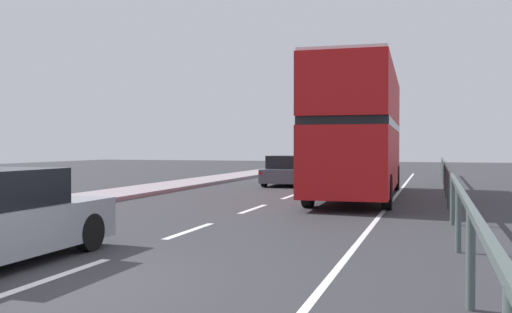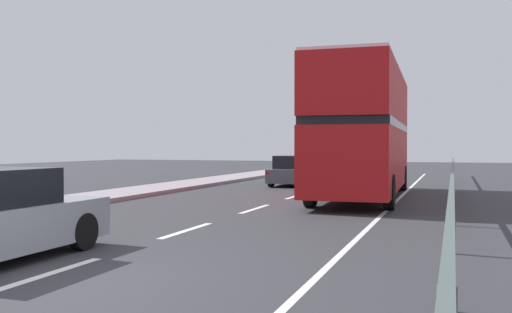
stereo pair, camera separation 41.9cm
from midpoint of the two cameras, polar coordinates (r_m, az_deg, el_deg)
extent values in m
cube|color=#313135|center=(8.28, -20.12, -11.81)|extent=(74.40, 120.00, 0.10)
cube|color=silver|center=(8.49, -18.87, -11.12)|extent=(0.16, 2.37, 0.01)
cube|color=silver|center=(12.17, -5.98, -7.38)|extent=(0.16, 2.37, 0.01)
cube|color=silver|center=(16.20, 0.64, -5.27)|extent=(0.16, 2.37, 0.01)
cube|color=silver|center=(20.37, 4.56, -3.98)|extent=(0.16, 2.37, 0.01)
cube|color=silver|center=(24.60, 7.14, -3.12)|extent=(0.16, 2.37, 0.01)
cube|color=silver|center=(28.88, 8.95, -2.51)|extent=(0.16, 2.37, 0.01)
cube|color=silver|center=(33.18, 10.29, -2.05)|extent=(0.16, 2.37, 0.01)
cube|color=silver|center=(15.42, 13.37, -5.62)|extent=(0.12, 46.00, 0.01)
cube|color=#475553|center=(15.26, 19.83, -1.60)|extent=(0.08, 42.00, 0.08)
cylinder|color=#475553|center=(6.61, 20.65, -9.79)|extent=(0.10, 0.10, 1.10)
cylinder|color=#475553|center=(10.07, 20.15, -6.06)|extent=(0.10, 0.10, 1.10)
cylinder|color=#475553|center=(13.55, 19.90, -4.25)|extent=(0.10, 0.10, 1.10)
cylinder|color=#475553|center=(17.03, 19.76, -3.18)|extent=(0.10, 0.10, 1.10)
cylinder|color=#475553|center=(20.53, 19.66, -2.47)|extent=(0.10, 0.10, 1.10)
cylinder|color=#475553|center=(24.02, 19.60, -1.97)|extent=(0.10, 0.10, 1.10)
cylinder|color=#475553|center=(27.52, 19.55, -1.59)|extent=(0.10, 0.10, 1.10)
cylinder|color=#475553|center=(31.01, 19.51, -1.30)|extent=(0.10, 0.10, 1.10)
cylinder|color=#475553|center=(34.51, 19.48, -1.07)|extent=(0.10, 0.10, 1.10)
cube|color=#B01315|center=(19.98, 11.34, -0.22)|extent=(2.78, 10.39, 2.00)
cube|color=black|center=(19.99, 11.35, 2.99)|extent=(2.78, 9.98, 0.24)
cube|color=#B01315|center=(20.05, 11.36, 5.79)|extent=(2.78, 10.39, 1.72)
cube|color=silver|center=(20.14, 11.37, 8.37)|extent=(2.72, 10.18, 0.10)
cube|color=black|center=(25.10, 12.57, 0.25)|extent=(2.20, 0.11, 1.40)
cube|color=yellow|center=(25.18, 12.59, 5.79)|extent=(1.47, 0.09, 0.28)
cylinder|color=black|center=(23.88, 9.60, -2.06)|extent=(0.31, 1.01, 1.00)
cylinder|color=black|center=(23.68, 14.99, -2.10)|extent=(0.31, 1.01, 1.00)
cylinder|color=black|center=(16.67, 6.20, -3.38)|extent=(0.31, 1.01, 1.00)
cylinder|color=black|center=(16.39, 13.93, -3.48)|extent=(0.31, 1.01, 1.00)
cylinder|color=black|center=(11.22, -22.81, -6.53)|extent=(0.20, 0.64, 0.64)
cylinder|color=black|center=(10.21, -15.85, -7.24)|extent=(0.20, 0.64, 0.64)
cube|color=#434E58|center=(26.26, 4.58, -1.81)|extent=(2.00, 4.51, 0.60)
cube|color=black|center=(26.02, 4.48, -0.53)|extent=(1.69, 2.51, 0.58)
cube|color=red|center=(24.31, 1.66, -1.68)|extent=(0.16, 0.07, 0.12)
cube|color=red|center=(23.95, 5.36, -1.72)|extent=(0.16, 0.07, 0.12)
cylinder|color=black|center=(27.92, 3.59, -1.97)|extent=(0.23, 0.65, 0.64)
cylinder|color=black|center=(27.60, 6.91, -2.01)|extent=(0.23, 0.65, 0.64)
cylinder|color=black|center=(24.98, 2.01, -2.32)|extent=(0.23, 0.65, 0.64)
cylinder|color=black|center=(24.62, 5.71, -2.37)|extent=(0.23, 0.65, 0.64)
camera|label=1|loc=(0.21, -89.17, 0.02)|focal=39.92mm
camera|label=2|loc=(0.21, 90.83, -0.02)|focal=39.92mm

